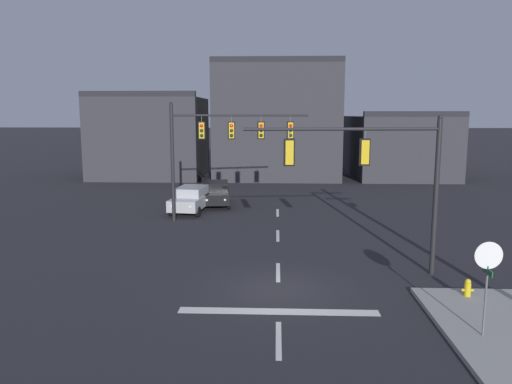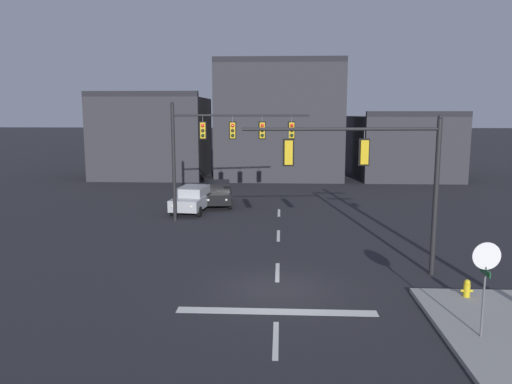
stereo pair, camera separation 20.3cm
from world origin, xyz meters
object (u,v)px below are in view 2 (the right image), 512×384
at_px(signal_mast_near_side, 379,168).
at_px(fire_hydrant, 467,292).
at_px(car_lot_middle, 218,193).
at_px(stop_sign, 486,267).
at_px(signal_mast_far_side, 221,139).
at_px(car_lot_nearside, 193,199).

height_order(signal_mast_near_side, fire_hydrant, signal_mast_near_side).
bearing_deg(fire_hydrant, car_lot_middle, 121.59).
distance_m(signal_mast_near_side, fire_hydrant, 5.33).
height_order(stop_sign, car_lot_middle, stop_sign).
bearing_deg(fire_hydrant, signal_mast_near_side, 135.34).
relative_size(signal_mast_far_side, car_lot_middle, 1.72).
bearing_deg(car_lot_nearside, signal_mast_near_side, -52.85).
bearing_deg(signal_mast_near_side, car_lot_nearside, 127.15).
relative_size(signal_mast_near_side, fire_hydrant, 9.96).
bearing_deg(fire_hydrant, car_lot_nearside, 128.71).
bearing_deg(stop_sign, signal_mast_far_side, 120.46).
relative_size(car_lot_nearside, car_lot_middle, 1.00).
height_order(signal_mast_far_side, stop_sign, signal_mast_far_side).
bearing_deg(stop_sign, car_lot_nearside, 121.99).
relative_size(car_lot_nearside, fire_hydrant, 6.14).
xyz_separation_m(signal_mast_near_side, car_lot_middle, (-7.99, 14.65, -3.36)).
xyz_separation_m(signal_mast_far_side, stop_sign, (9.02, -15.34, -2.62)).
distance_m(stop_sign, car_lot_middle, 22.59).
bearing_deg(car_lot_middle, stop_sign, -64.03).
bearing_deg(signal_mast_near_side, fire_hydrant, -44.66).
relative_size(signal_mast_near_side, car_lot_middle, 1.62).
bearing_deg(signal_mast_far_side, car_lot_middle, 99.83).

